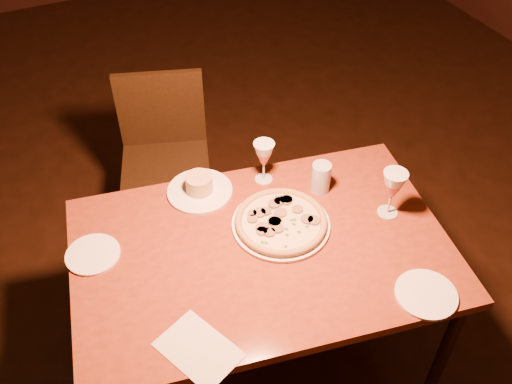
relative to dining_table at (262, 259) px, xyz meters
name	(u,v)px	position (x,y,z in m)	size (l,w,h in m)	color
floor	(210,328)	(-0.15, 0.21, -0.62)	(7.00, 7.00, 0.00)	black
dining_table	(262,259)	(0.00, 0.00, 0.00)	(1.38, 1.01, 0.68)	maroon
chair_far	(165,154)	(-0.08, 0.87, -0.16)	(0.50, 0.50, 0.82)	black
pizza_plate	(281,222)	(0.10, 0.06, 0.08)	(0.34, 0.34, 0.04)	white
ramekin_saucer	(199,187)	(-0.09, 0.34, 0.08)	(0.24, 0.24, 0.08)	white
wine_glass_far	(264,162)	(0.15, 0.30, 0.15)	(0.08, 0.08, 0.17)	#C65E52
wine_glass_right	(392,194)	(0.48, -0.04, 0.15)	(0.09, 0.09, 0.19)	#C65E52
water_tumbler	(321,177)	(0.32, 0.17, 0.12)	(0.07, 0.07, 0.12)	#ACB4BB
side_plate_left	(93,254)	(-0.52, 0.21, 0.06)	(0.18, 0.18, 0.01)	white
side_plate_near	(426,294)	(0.38, -0.39, 0.06)	(0.19, 0.19, 0.01)	white
menu_card	(199,350)	(-0.33, -0.27, 0.06)	(0.16, 0.23, 0.00)	beige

